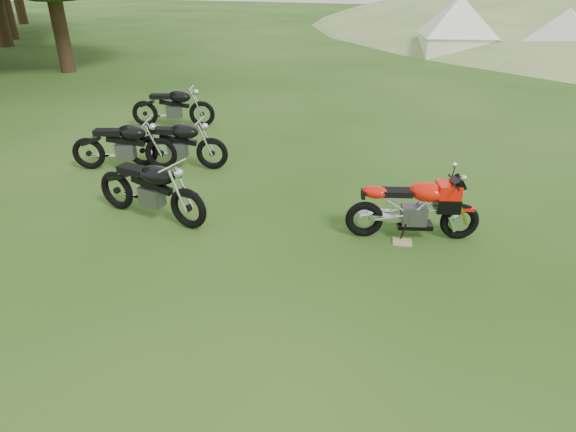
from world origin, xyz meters
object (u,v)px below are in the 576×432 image
at_px(sport_motorcycle, 414,203).
at_px(tent_left, 457,26).
at_px(vintage_moto_a, 150,187).
at_px(vintage_moto_b, 176,142).
at_px(plywood_board, 402,242).
at_px(vintage_moto_d, 124,144).
at_px(tent_mid, 565,34).
at_px(vintage_moto_c, 173,106).

xyz_separation_m(sport_motorcycle, tent_left, (-0.62, 19.00, 0.76)).
relative_size(vintage_moto_a, vintage_moto_b, 1.02).
bearing_deg(plywood_board, vintage_moto_a, -170.93).
distance_m(plywood_board, tent_left, 19.28).
height_order(vintage_moto_b, vintage_moto_d, vintage_moto_d).
bearing_deg(plywood_board, vintage_moto_b, 162.89).
distance_m(sport_motorcycle, tent_left, 19.03).
height_order(plywood_board, vintage_moto_a, vintage_moto_a).
xyz_separation_m(plywood_board, vintage_moto_a, (-4.01, -0.64, 0.55)).
bearing_deg(tent_mid, tent_left, -167.38).
relative_size(sport_motorcycle, tent_mid, 0.69).
xyz_separation_m(vintage_moto_b, vintage_moto_d, (-0.95, -0.46, 0.00)).
height_order(vintage_moto_c, tent_mid, tent_mid).
xyz_separation_m(sport_motorcycle, vintage_moto_a, (-4.09, -0.87, -0.02)).
bearing_deg(plywood_board, tent_mid, 77.92).
bearing_deg(sport_motorcycle, vintage_moto_b, 147.77).
distance_m(sport_motorcycle, plywood_board, 0.61).
bearing_deg(tent_mid, plywood_board, -83.40).
bearing_deg(vintage_moto_b, vintage_moto_d, -168.26).
distance_m(sport_motorcycle, vintage_moto_d, 5.96).
bearing_deg(vintage_moto_d, plywood_board, -30.77).
relative_size(vintage_moto_a, tent_left, 0.69).
bearing_deg(tent_left, vintage_moto_b, -118.46).
bearing_deg(tent_left, vintage_moto_c, -126.43).
bearing_deg(vintage_moto_b, vintage_moto_c, 110.02).
xyz_separation_m(sport_motorcycle, vintage_moto_d, (-5.91, 0.82, -0.03)).
height_order(vintage_moto_a, tent_left, tent_left).
xyz_separation_m(tent_left, tent_mid, (4.56, -0.48, -0.13)).
distance_m(vintage_moto_d, tent_mid, 20.26).
bearing_deg(tent_left, tent_mid, -20.78).
height_order(vintage_moto_a, vintage_moto_c, vintage_moto_a).
relative_size(sport_motorcycle, vintage_moto_a, 0.90).
bearing_deg(tent_mid, vintage_moto_a, -93.80).
distance_m(sport_motorcycle, vintage_moto_c, 7.69).
distance_m(plywood_board, vintage_moto_b, 5.14).
relative_size(tent_left, tent_mid, 1.11).
xyz_separation_m(sport_motorcycle, vintage_moto_b, (-4.96, 1.28, -0.03)).
bearing_deg(sport_motorcycle, vintage_moto_d, 154.31).
xyz_separation_m(vintage_moto_c, tent_left, (6.06, 15.20, 0.78)).
bearing_deg(tent_left, vintage_moto_d, -120.91).
bearing_deg(vintage_moto_b, plywood_board, -31.24).
relative_size(vintage_moto_b, vintage_moto_c, 0.99).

